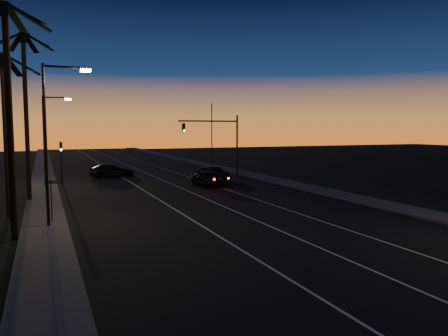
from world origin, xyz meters
name	(u,v)px	position (x,y,z in m)	size (l,w,h in m)	color
road	(184,192)	(0.00, 30.00, 0.01)	(20.00, 170.00, 0.01)	black
sidewalk_left	(44,200)	(-11.20, 30.00, 0.08)	(2.40, 170.00, 0.16)	#373734
sidewalk_right	(296,185)	(11.20, 30.00, 0.08)	(2.40, 170.00, 0.16)	#373734
lane_stripe_left	(150,194)	(-3.00, 30.00, 0.02)	(0.12, 160.00, 0.01)	silver
lane_stripe_mid	(190,192)	(0.50, 30.00, 0.02)	(0.12, 160.00, 0.01)	silver
lane_stripe_right	(227,190)	(4.00, 30.00, 0.02)	(0.12, 160.00, 0.01)	silver
palm_near	(8,96)	(-12.60, 18.00, 7.07)	(4.25, 4.16, 11.53)	black
palm_mid	(5,116)	(-13.20, 24.00, 6.25)	(4.25, 4.16, 10.03)	black
palm_far	(26,100)	(-12.20, 30.00, 7.61)	(4.25, 4.16, 12.53)	black
streetlight_left_near	(51,132)	(-10.70, 20.00, 5.32)	(2.55, 0.26, 9.00)	black
streetlight_left_far	(48,133)	(-10.69, 38.00, 5.06)	(2.55, 0.26, 8.50)	black
street_sign	(51,196)	(-10.80, 21.00, 1.66)	(0.70, 0.06, 2.60)	black
signal_mast	(218,135)	(7.14, 39.99, 4.78)	(7.10, 0.41, 7.00)	black
signal_post	(61,155)	(-9.50, 39.98, 2.89)	(0.28, 0.37, 4.20)	black
far_pole_left	(44,136)	(-11.00, 55.00, 4.50)	(0.14, 0.14, 9.00)	black
far_pole_right	(212,135)	(11.00, 52.00, 4.50)	(0.14, 0.14, 9.00)	black
lead_car	(208,179)	(3.20, 32.86, 0.75)	(2.38, 5.03, 1.48)	black
right_car	(213,173)	(5.65, 37.71, 0.70)	(3.00, 4.42, 1.38)	black
cross_car	(112,171)	(-4.09, 44.22, 0.75)	(5.21, 2.32, 1.49)	black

